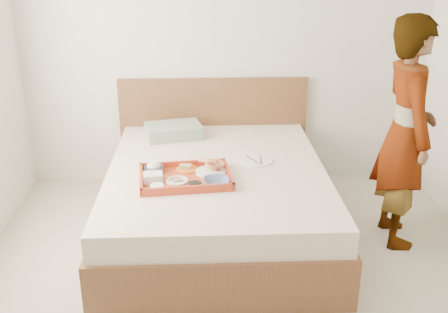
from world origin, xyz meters
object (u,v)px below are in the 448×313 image
Objects in this scene: bed at (217,200)px; person at (406,134)px; tray at (185,177)px; dinner_plate at (257,161)px.

bed is 1.42m from person.
tray is 0.38× the size of person.
tray is (-0.22, -0.23, 0.29)m from bed.
person is at bearing -12.13° from dinner_plate.
tray reaches higher than bed.
tray is 0.61m from dinner_plate.
person is at bearing -5.74° from bed.
bed is 8.67× the size of dinner_plate.
tray is at bearing -134.00° from bed.
bed is at bearing -164.14° from dinner_plate.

